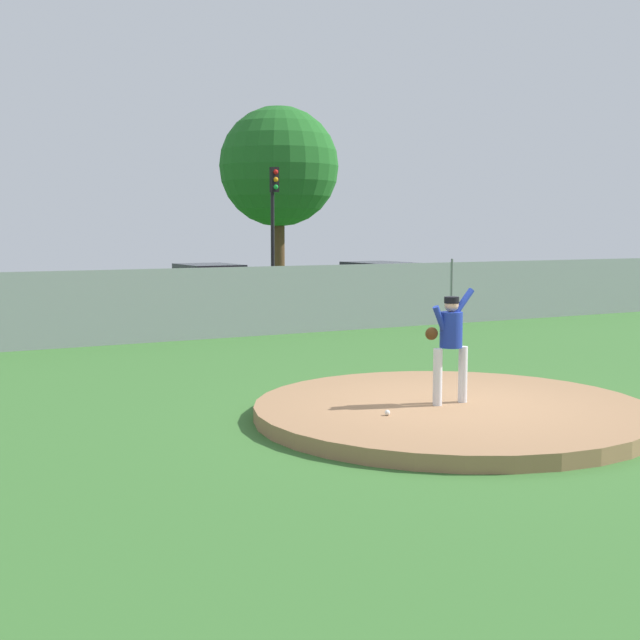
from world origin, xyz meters
TOP-DOWN VIEW (x-y plane):
  - ground_plane at (0.00, 6.00)m, footprint 80.00×80.00m
  - asphalt_strip at (0.00, 14.50)m, footprint 44.00×7.00m
  - pitchers_mound at (0.00, 0.00)m, footprint 5.64×5.64m
  - pitcher_youth at (-0.03, 0.01)m, footprint 0.79×0.32m
  - baseball at (-1.22, -0.22)m, footprint 0.07×0.07m
  - chainlink_fence at (0.00, 10.00)m, footprint 37.39×0.07m
  - parked_car_navy at (7.81, 14.27)m, footprint 2.12×4.87m
  - parked_car_red at (1.90, 14.82)m, footprint 1.80×4.14m
  - traffic_cone_orange at (-2.95, 13.60)m, footprint 0.40×0.40m
  - traffic_light_far at (5.95, 18.84)m, footprint 0.28×0.46m
  - tree_bushy_near at (8.28, 23.33)m, footprint 5.06×5.06m

SIDE VIEW (x-z plane):
  - ground_plane at x=0.00m, z-range 0.00..0.00m
  - asphalt_strip at x=0.00m, z-range 0.00..0.01m
  - pitchers_mound at x=0.00m, z-range 0.00..0.21m
  - baseball at x=-1.22m, z-range 0.21..0.28m
  - traffic_cone_orange at x=-2.95m, z-range -0.01..0.54m
  - parked_car_red at x=1.90m, z-range -0.04..1.60m
  - parked_car_navy at x=7.81m, z-range -0.03..1.59m
  - chainlink_fence at x=0.00m, z-range -0.05..1.81m
  - pitcher_youth at x=-0.03m, z-range 0.34..1.98m
  - traffic_light_far at x=5.95m, z-range 0.90..5.86m
  - tree_bushy_near at x=8.28m, z-range 1.39..9.29m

